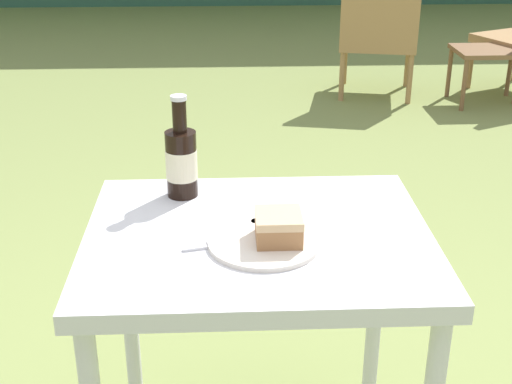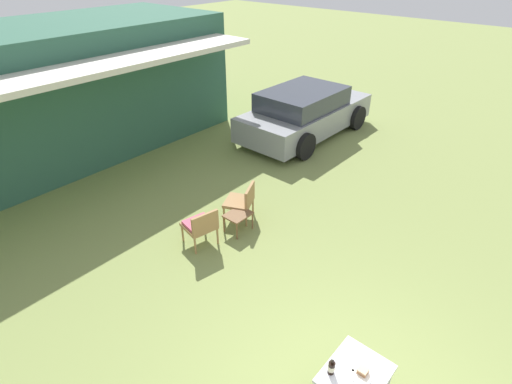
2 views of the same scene
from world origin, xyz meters
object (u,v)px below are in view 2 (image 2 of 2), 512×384
Objects in this scene: cola_bottle_near at (331,367)px; cake_on_plate at (362,373)px; parked_car at (305,112)px; wicker_chair_cushioned at (201,225)px; wicker_chair_plain at (242,200)px; garden_side_table at (238,216)px; patio_table at (355,378)px.

cake_on_plate is at bearing -52.99° from cola_bottle_near.
wicker_chair_cushioned is (-5.26, -1.46, -0.23)m from parked_car.
wicker_chair_plain is 0.41m from garden_side_table.
wicker_chair_plain is at bearing 60.27° from cake_on_plate.
cola_bottle_near is (-2.24, -3.32, 0.40)m from wicker_chair_plain.
parked_car is 5.71× the size of wicker_chair_cushioned.
garden_side_table is at bearing 63.23° from cake_on_plate.
wicker_chair_plain is at bearing 31.24° from garden_side_table.
parked_car is 5.70× the size of patio_table.
wicker_chair_plain is 4.02m from cola_bottle_near.
wicker_chair_cushioned is at bearing 70.64° from cola_bottle_near.
cake_on_plate is at bearing 35.08° from wicker_chair_plain.
cola_bottle_near is (-0.19, 0.26, 0.07)m from cake_on_plate.
patio_table is (-2.07, -3.52, 0.22)m from wicker_chair_plain.
cake_on_plate is 0.33m from cola_bottle_near.
wicker_chair_plain is (-4.20, -1.47, -0.23)m from parked_car.
cake_on_plate is (-1.70, -3.36, 0.43)m from garden_side_table.
patio_table is at bearing 34.40° from wicker_chair_plain.
parked_car is 8.01m from patio_table.
parked_car is 8.03m from cake_on_plate.
garden_side_table is at bearing 62.52° from patio_table.
patio_table is 3.02× the size of cola_bottle_near.
patio_table is (-1.72, -3.31, 0.32)m from garden_side_table.
garden_side_table is at bearing 174.49° from wicker_chair_cushioned.
parked_car is 17.22× the size of cola_bottle_near.
cola_bottle_near is at bearing -142.68° from parked_car.
wicker_chair_plain is 4.13m from cake_on_plate.
wicker_chair_cushioned is 3.55m from cola_bottle_near.
wicker_chair_cushioned is at bearing -25.98° from wicker_chair_plain.
parked_car reaches higher than wicker_chair_cushioned.
patio_table is (-6.26, -4.99, -0.01)m from parked_car.
cake_on_plate is (-0.98, -3.59, 0.34)m from wicker_chair_cushioned.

